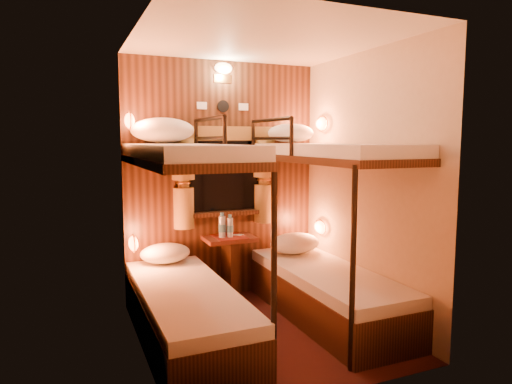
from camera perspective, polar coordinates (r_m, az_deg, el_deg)
name	(u,v)px	position (r m, az deg, el deg)	size (l,w,h in m)	color
floor	(264,332)	(4.04, 0.98, -17.05)	(2.10, 2.10, 0.00)	#38150F
ceiling	(264,40)	(3.78, 1.05, 18.52)	(2.10, 2.10, 0.00)	silver
wall_back	(223,180)	(4.70, -4.20, 1.45)	(2.40, 2.40, 0.00)	#C6B293
wall_front	(334,209)	(2.80, 9.78, -2.06)	(2.40, 2.40, 0.00)	#C6B293
wall_left	(139,197)	(3.44, -14.38, -0.59)	(2.40, 2.40, 0.00)	#C6B293
wall_right	(365,186)	(4.23, 13.50, 0.72)	(2.40, 2.40, 0.00)	#C6B293
back_panel	(223,181)	(4.68, -4.14, 1.43)	(2.00, 0.03, 2.40)	black
bunk_left	(186,274)	(3.71, -8.79, -10.10)	(0.72, 1.90, 1.82)	black
bunk_right	(326,258)	(4.20, 8.79, -8.11)	(0.72, 1.90, 1.82)	black
window	(224,183)	(4.66, -4.02, 1.17)	(1.00, 0.12, 0.79)	black
curtains	(225,175)	(4.62, -3.89, 2.15)	(1.10, 0.22, 1.00)	olive
back_fixtures	(223,76)	(4.67, -4.11, 14.28)	(0.54, 0.09, 0.48)	black
reading_lamps	(234,179)	(4.36, -2.73, 1.60)	(2.00, 0.20, 1.25)	#F75E25
table	(230,260)	(4.65, -3.32, -8.45)	(0.50, 0.34, 0.66)	#541B13
bottle_left	(222,227)	(4.54, -4.25, -4.37)	(0.07, 0.07, 0.25)	#99BFE5
bottle_right	(230,228)	(4.55, -3.28, -4.45)	(0.07, 0.07, 0.23)	#99BFE5
sachet_a	(237,235)	(4.66, -2.40, -5.39)	(0.08, 0.06, 0.01)	silver
sachet_b	(239,235)	(4.65, -2.09, -5.40)	(0.08, 0.06, 0.01)	silver
pillow_lower_left	(165,253)	(4.43, -11.28, -7.51)	(0.47, 0.34, 0.19)	silver
pillow_lower_right	(295,243)	(4.72, 4.86, -6.40)	(0.53, 0.38, 0.21)	silver
pillow_upper_left	(163,130)	(4.29, -11.59, 7.58)	(0.58, 0.42, 0.23)	silver
pillow_upper_right	(291,133)	(4.69, 4.39, 7.35)	(0.49, 0.35, 0.19)	silver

